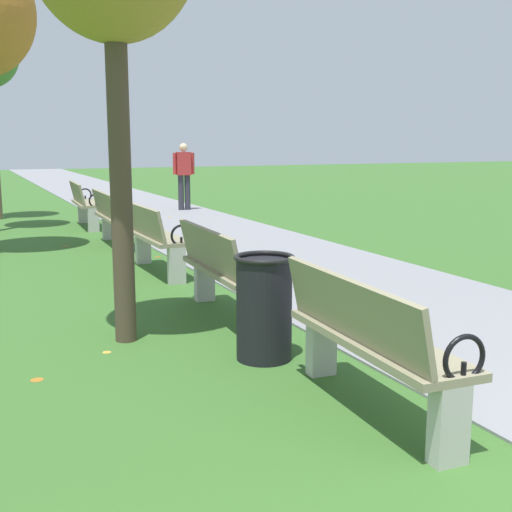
% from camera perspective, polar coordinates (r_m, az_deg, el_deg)
% --- Properties ---
extents(paved_walkway, '(2.92, 44.00, 0.02)m').
position_cam_1_polar(paved_walkway, '(19.41, -11.65, 4.74)').
color(paved_walkway, gray).
rests_on(paved_walkway, ground).
extents(park_bench_2, '(0.54, 1.62, 0.90)m').
position_cam_1_polar(park_bench_2, '(4.23, 9.72, -7.16)').
color(park_bench_2, gray).
rests_on(park_bench_2, ground).
extents(park_bench_3, '(0.53, 1.62, 0.90)m').
position_cam_1_polar(park_bench_3, '(6.40, -2.93, -1.16)').
color(park_bench_3, gray).
rests_on(park_bench_3, ground).
extents(park_bench_4, '(0.50, 1.61, 0.90)m').
position_cam_1_polar(park_bench_4, '(8.67, -8.80, 1.68)').
color(park_bench_4, gray).
rests_on(park_bench_4, ground).
extents(park_bench_5, '(0.51, 1.61, 0.90)m').
position_cam_1_polar(park_bench_5, '(11.04, -12.25, 3.34)').
color(park_bench_5, gray).
rests_on(park_bench_5, ground).
extents(park_bench_6, '(0.54, 1.62, 0.90)m').
position_cam_1_polar(park_bench_6, '(13.56, -14.58, 4.45)').
color(park_bench_6, gray).
rests_on(park_bench_6, ground).
extents(pedestrian_walking, '(0.53, 0.27, 1.62)m').
position_cam_1_polar(pedestrian_walking, '(16.34, -6.25, 7.16)').
color(pedestrian_walking, '#2D2D38').
rests_on(pedestrian_walking, paved_walkway).
extents(trash_bin, '(0.48, 0.48, 0.84)m').
position_cam_1_polar(trash_bin, '(5.21, 0.71, -4.43)').
color(trash_bin, black).
rests_on(trash_bin, ground).
extents(scattered_leaves, '(5.20, 14.57, 0.02)m').
position_cam_1_polar(scattered_leaves, '(6.82, 3.58, -4.52)').
color(scattered_leaves, '#93511E').
rests_on(scattered_leaves, ground).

